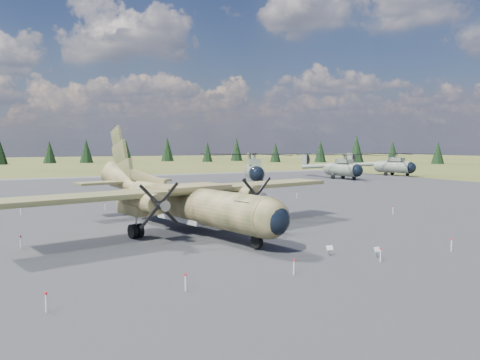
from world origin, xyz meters
name	(u,v)px	position (x,y,z in m)	size (l,w,h in m)	color
ground	(243,228)	(0.00, 0.00, 0.00)	(500.00, 500.00, 0.00)	brown
apron	(198,212)	(0.00, 10.00, 0.00)	(120.00, 120.00, 0.04)	#5C5D61
transport_plane	(182,197)	(-4.75, 1.37, 2.65)	(27.93, 25.07, 9.23)	#424324
helicopter_near	(254,162)	(21.76, 37.91, 3.79)	(27.57, 27.57, 5.34)	slate
helicopter_mid	(342,161)	(42.72, 39.78, 3.53)	(21.42, 24.02, 4.98)	slate
helicopter_far	(394,160)	(59.76, 42.97, 3.54)	(24.20, 25.07, 4.99)	slate
info_placard_left	(330,249)	(0.34, -10.89, 0.43)	(0.43, 0.24, 0.64)	gray
info_placard_right	(377,251)	(2.55, -12.62, 0.45)	(0.44, 0.22, 0.67)	gray
barrier_fence	(239,223)	(-0.46, -0.08, 0.51)	(33.12, 29.62, 0.85)	silver
treeline	(196,171)	(-4.00, 0.23, 4.79)	(325.30, 323.69, 10.97)	black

